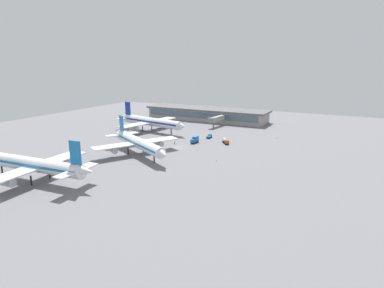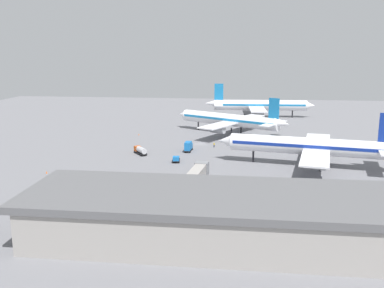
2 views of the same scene
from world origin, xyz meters
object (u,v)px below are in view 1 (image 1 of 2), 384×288
object	(u,v)px
airplane_taxiing	(33,164)
safety_cone_mid_apron	(216,160)
airplane_at_gate	(138,143)
catering_truck	(195,140)
safety_cone_near_gate	(276,138)
pushback_tractor	(209,136)
ground_crew_worker	(175,142)
airplane_distant	(150,122)
fuel_truck	(226,141)

from	to	relation	value
airplane_taxiing	safety_cone_mid_apron	xyz separation A→B (m)	(-47.82, -51.61, -5.66)
airplane_at_gate	airplane_taxiing	size ratio (longest dim) A/B	0.86
catering_truck	safety_cone_near_gate	size ratio (longest dim) A/B	9.46
pushback_tractor	ground_crew_worker	xyz separation A→B (m)	(9.86, 21.17, -0.12)
safety_cone_near_gate	safety_cone_mid_apron	distance (m)	56.76
airplane_distant	catering_truck	bearing A→B (deg)	-10.81
fuel_truck	safety_cone_near_gate	world-z (taller)	fuel_truck
ground_crew_worker	safety_cone_mid_apron	distance (m)	35.73
airplane_distant	ground_crew_worker	world-z (taller)	airplane_distant
airplane_at_gate	airplane_distant	world-z (taller)	airplane_distant
pushback_tractor	catering_truck	bearing A→B (deg)	165.09
airplane_at_gate	fuel_truck	bearing A→B (deg)	83.48
airplane_taxiing	catering_truck	xyz separation A→B (m)	(-24.95, -76.73, -4.27)
fuel_truck	catering_truck	world-z (taller)	catering_truck
catering_truck	airplane_at_gate	bearing A→B (deg)	-18.90
ground_crew_worker	safety_cone_near_gate	bearing A→B (deg)	-174.17
safety_cone_mid_apron	safety_cone_near_gate	bearing A→B (deg)	-102.27
airplane_distant	fuel_truck	size ratio (longest dim) A/B	8.66
airplane_taxiing	catering_truck	bearing A→B (deg)	-111.57
airplane_at_gate	airplane_taxiing	distance (m)	46.50
airplane_taxiing	safety_cone_near_gate	xyz separation A→B (m)	(-59.89, -107.07, -5.66)
pushback_tractor	safety_cone_mid_apron	world-z (taller)	pushback_tractor
airplane_at_gate	airplane_distant	bearing A→B (deg)	147.11
fuel_truck	ground_crew_worker	distance (m)	26.23
pushback_tractor	catering_truck	size ratio (longest dim) A/B	0.81
pushback_tractor	safety_cone_near_gate	bearing A→B (deg)	-71.04
airplane_distant	ground_crew_worker	xyz separation A→B (m)	(-29.10, 21.43, -5.09)
airplane_taxiing	pushback_tractor	xyz separation A→B (m)	(-26.84, -90.79, -4.99)
fuel_truck	catering_truck	size ratio (longest dim) A/B	1.09
airplane_distant	safety_cone_mid_apron	size ratio (longest dim) A/B	89.02
airplane_distant	pushback_tractor	xyz separation A→B (m)	(-38.97, 0.26, -4.96)
fuel_truck	airplane_taxiing	bearing A→B (deg)	-62.74
airplane_taxiing	airplane_distant	world-z (taller)	airplane_taxiing
airplane_taxiing	safety_cone_near_gate	bearing A→B (deg)	-122.77
fuel_truck	catering_truck	bearing A→B (deg)	-104.81
pushback_tractor	safety_cone_near_gate	distance (m)	36.85
airplane_distant	safety_cone_near_gate	world-z (taller)	airplane_distant
airplane_at_gate	safety_cone_near_gate	world-z (taller)	airplane_at_gate
airplane_taxiing	pushback_tractor	size ratio (longest dim) A/B	11.71
airplane_taxiing	ground_crew_worker	world-z (taller)	airplane_taxiing
safety_cone_mid_apron	airplane_taxiing	bearing A→B (deg)	47.18
airplane_at_gate	fuel_truck	world-z (taller)	airplane_at_gate
fuel_truck	ground_crew_worker	size ratio (longest dim) A/B	3.69
catering_truck	safety_cone_mid_apron	xyz separation A→B (m)	(-22.87, 25.12, -1.40)
fuel_truck	safety_cone_mid_apron	size ratio (longest dim) A/B	10.28
airplane_distant	fuel_truck	world-z (taller)	airplane_distant
airplane_at_gate	ground_crew_worker	xyz separation A→B (m)	(-4.55, -24.80, -4.77)
airplane_distant	pushback_tractor	size ratio (longest dim) A/B	11.60
safety_cone_mid_apron	airplane_at_gate	bearing A→B (deg)	10.86
airplane_at_gate	safety_cone_mid_apron	world-z (taller)	airplane_at_gate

